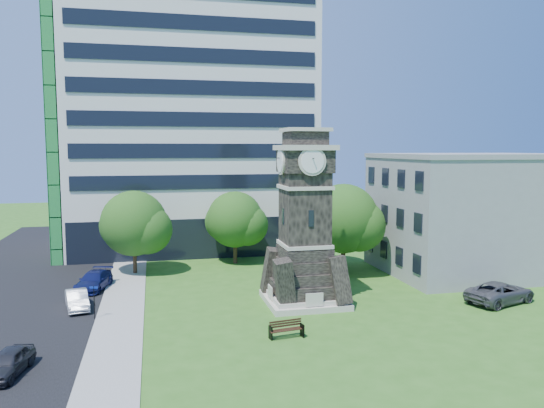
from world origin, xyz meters
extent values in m
plane|color=#2D5F1B|center=(0.00, 0.00, 0.00)|extent=(160.00, 160.00, 0.00)
cube|color=gray|center=(-9.50, 5.00, 0.03)|extent=(3.00, 70.00, 0.06)
cube|color=beige|center=(3.00, 2.00, 0.20)|extent=(5.40, 5.40, 0.40)
cube|color=beige|center=(3.00, 2.00, 0.55)|extent=(4.80, 4.80, 0.30)
cube|color=black|center=(3.00, 2.00, 7.20)|extent=(3.00, 3.00, 6.40)
cube|color=beige|center=(3.00, 2.00, 4.20)|extent=(3.25, 3.25, 0.25)
cube|color=beige|center=(3.00, 2.00, 8.20)|extent=(3.25, 3.25, 0.25)
cube|color=black|center=(3.00, 0.48, 6.20)|extent=(0.35, 0.08, 1.10)
cube|color=black|center=(3.00, 2.00, 10.00)|extent=(3.30, 3.30, 1.60)
cube|color=beige|center=(3.00, 2.00, 10.90)|extent=(3.70, 3.70, 0.35)
cylinder|color=white|center=(3.00, 0.23, 10.00)|extent=(1.56, 0.06, 1.56)
cylinder|color=white|center=(1.23, 2.00, 10.00)|extent=(0.06, 1.56, 1.56)
cube|color=black|center=(3.00, 2.00, 11.50)|extent=(2.60, 2.60, 0.90)
cube|color=beige|center=(3.00, 2.00, 12.10)|extent=(3.00, 3.00, 0.25)
cube|color=silver|center=(-3.00, 26.00, 14.00)|extent=(25.00, 15.00, 28.00)
cube|color=black|center=(-3.00, 18.80, 2.00)|extent=(24.50, 0.80, 4.00)
cube|color=gray|center=(20.00, 8.00, 5.00)|extent=(15.00, 12.00, 10.00)
cube|color=gray|center=(20.00, 8.00, 10.20)|extent=(15.20, 12.20, 0.40)
imported|color=#222228|center=(-14.23, -6.40, 0.62)|extent=(2.16, 3.88, 1.25)
imported|color=silver|center=(-12.44, 4.02, 0.63)|extent=(2.11, 4.01, 1.26)
imported|color=#11184E|center=(-11.85, 9.02, 0.68)|extent=(2.97, 5.00, 1.36)
imported|color=#4A4A4F|center=(16.49, -1.07, 0.75)|extent=(5.89, 4.04, 1.50)
cube|color=black|center=(-0.89, -4.53, 0.39)|extent=(0.07, 0.50, 0.77)
cube|color=black|center=(0.99, -4.53, 0.39)|extent=(0.07, 0.50, 0.77)
cube|color=black|center=(0.05, -4.53, 0.50)|extent=(1.99, 0.53, 0.04)
cube|color=black|center=(0.05, -4.29, 0.81)|extent=(1.99, 0.04, 0.44)
cylinder|color=black|center=(-11.05, 1.47, 1.10)|extent=(0.05, 0.05, 2.19)
cube|color=navy|center=(-11.05, 1.47, 2.06)|extent=(0.53, 0.04, 0.13)
cylinder|color=#332114|center=(-8.91, 13.67, 1.28)|extent=(0.33, 0.33, 2.56)
sphere|color=#2B5017|center=(-8.91, 13.67, 4.41)|extent=(5.67, 5.67, 5.67)
sphere|color=#2B5017|center=(-7.77, 13.11, 3.91)|extent=(4.25, 4.25, 4.25)
sphere|color=#2B5017|center=(-9.90, 14.38, 4.13)|extent=(3.97, 3.97, 3.97)
cylinder|color=#332114|center=(0.24, 15.86, 1.22)|extent=(0.38, 0.38, 2.44)
sphere|color=#1E5C1B|center=(0.24, 15.86, 4.19)|extent=(5.29, 5.29, 5.29)
sphere|color=#1E5C1B|center=(1.30, 15.33, 3.72)|extent=(3.97, 3.97, 3.97)
sphere|color=#1E5C1B|center=(-0.69, 16.52, 3.92)|extent=(3.70, 3.70, 3.70)
cylinder|color=#332114|center=(8.12, 12.86, 1.17)|extent=(0.40, 0.40, 2.34)
sphere|color=#35601C|center=(8.12, 12.86, 4.03)|extent=(5.71, 5.71, 5.71)
sphere|color=#35601C|center=(9.26, 12.28, 3.58)|extent=(4.28, 4.28, 4.28)
sphere|color=#35601C|center=(7.12, 13.57, 3.77)|extent=(4.00, 4.00, 4.00)
cylinder|color=#332114|center=(8.50, 9.01, 1.43)|extent=(0.39, 0.39, 2.86)
sphere|color=#27691F|center=(8.50, 9.01, 4.93)|extent=(5.91, 5.91, 5.91)
sphere|color=#27691F|center=(9.68, 8.42, 4.37)|extent=(4.43, 4.43, 4.43)
sphere|color=#27691F|center=(7.46, 9.75, 4.61)|extent=(4.14, 4.14, 4.14)
camera|label=1|loc=(-7.26, -33.06, 10.87)|focal=35.00mm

